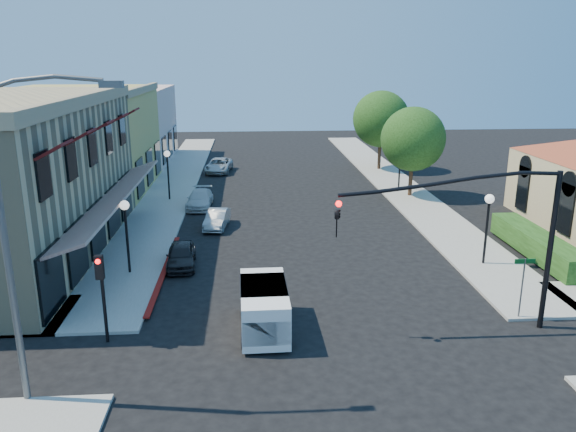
{
  "coord_description": "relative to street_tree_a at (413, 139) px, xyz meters",
  "views": [
    {
      "loc": [
        -2.81,
        -16.99,
        9.83
      ],
      "look_at": [
        -1.04,
        8.34,
        2.6
      ],
      "focal_mm": 35.0,
      "sensor_mm": 36.0,
      "label": 1
    }
  ],
  "objects": [
    {
      "name": "parked_car_a",
      "position": [
        -15.0,
        -13.11,
        -3.63
      ],
      "size": [
        1.56,
        3.42,
        1.14
      ],
      "primitive_type": "imported",
      "rotation": [
        0.0,
        0.0,
        0.07
      ],
      "color": "black",
      "rests_on": "ground"
    },
    {
      "name": "secondary_signal",
      "position": [
        -16.8,
        -20.59,
        -1.88
      ],
      "size": [
        0.28,
        0.42,
        3.32
      ],
      "color": "black",
      "rests_on": "ground"
    },
    {
      "name": "lamppost_right_near",
      "position": [
        -0.3,
        -14.0,
        -1.46
      ],
      "size": [
        0.44,
        0.44,
        3.57
      ],
      "color": "black",
      "rests_on": "ground"
    },
    {
      "name": "signal_mast_arm",
      "position": [
        -2.94,
        -20.5,
        -0.11
      ],
      "size": [
        8.01,
        0.39,
        6.0
      ],
      "color": "black",
      "rests_on": "ground"
    },
    {
      "name": "ground",
      "position": [
        -8.8,
        -22.0,
        -4.19
      ],
      "size": [
        120.0,
        120.0,
        0.0
      ],
      "primitive_type": "plane",
      "color": "black",
      "rests_on": "ground"
    },
    {
      "name": "street_name_sign",
      "position": [
        -1.3,
        -19.8,
        -2.5
      ],
      "size": [
        0.8,
        0.06,
        2.5
      ],
      "color": "#595B5E",
      "rests_on": "ground"
    },
    {
      "name": "curb_red_strip",
      "position": [
        -15.7,
        -14.0,
        -4.19
      ],
      "size": [
        0.25,
        10.0,
        0.06
      ],
      "primitive_type": "cube",
      "color": "maroon",
      "rests_on": "ground"
    },
    {
      "name": "lamppost_right_far",
      "position": [
        -0.3,
        2.0,
        -1.46
      ],
      "size": [
        0.44,
        0.44,
        3.57
      ],
      "color": "black",
      "rests_on": "ground"
    },
    {
      "name": "sidewalk_right",
      "position": [
        -0.05,
        5.0,
        -4.13
      ],
      "size": [
        3.5,
        50.0,
        0.12
      ],
      "primitive_type": "cube",
      "color": "gray",
      "rests_on": "ground"
    },
    {
      "name": "lamppost_left_near",
      "position": [
        -17.3,
        -14.0,
        -1.46
      ],
      "size": [
        0.44,
        0.44,
        3.57
      ],
      "color": "black",
      "rests_on": "ground"
    },
    {
      "name": "cobra_streetlight",
      "position": [
        -17.95,
        -24.0,
        1.07
      ],
      "size": [
        3.6,
        0.25,
        9.31
      ],
      "color": "#595B5E",
      "rests_on": "ground"
    },
    {
      "name": "sidewalk_left",
      "position": [
        -17.55,
        5.0,
        -4.13
      ],
      "size": [
        3.5,
        50.0,
        0.12
      ],
      "primitive_type": "cube",
      "color": "gray",
      "rests_on": "ground"
    },
    {
      "name": "white_van",
      "position": [
        -11.17,
        -20.04,
        -3.2
      ],
      "size": [
        1.78,
        3.92,
        1.72
      ],
      "color": "white",
      "rests_on": "ground"
    },
    {
      "name": "parked_car_d",
      "position": [
        -14.3,
        10.0,
        -3.59
      ],
      "size": [
        2.51,
        4.57,
        1.21
      ],
      "primitive_type": "imported",
      "rotation": [
        0.0,
        0.0,
        -0.12
      ],
      "color": "#B8BBBE",
      "rests_on": "ground"
    },
    {
      "name": "street_tree_a",
      "position": [
        0.0,
        0.0,
        0.0
      ],
      "size": [
        4.56,
        4.56,
        6.48
      ],
      "color": "#352115",
      "rests_on": "ground"
    },
    {
      "name": "parked_car_c",
      "position": [
        -15.0,
        -2.0,
        -3.62
      ],
      "size": [
        1.72,
        3.98,
        1.14
      ],
      "primitive_type": "imported",
      "rotation": [
        0.0,
        0.0,
        -0.03
      ],
      "color": "silver",
      "rests_on": "ground"
    },
    {
      "name": "lamppost_left_far",
      "position": [
        -17.3,
        0.0,
        -1.46
      ],
      "size": [
        0.44,
        0.44,
        3.57
      ],
      "color": "black",
      "rests_on": "ground"
    },
    {
      "name": "street_tree_b",
      "position": [
        0.0,
        10.0,
        0.35
      ],
      "size": [
        4.94,
        4.94,
        7.02
      ],
      "color": "#352115",
      "rests_on": "ground"
    },
    {
      "name": "hedge",
      "position": [
        2.9,
        -13.0,
        -4.19
      ],
      "size": [
        1.4,
        8.0,
        1.1
      ],
      "primitive_type": "cube",
      "color": "#1A3C11",
      "rests_on": "ground"
    },
    {
      "name": "pink_stucco_building",
      "position": [
        -24.3,
        16.0,
        -0.69
      ],
      "size": [
        10.0,
        12.0,
        7.0
      ],
      "primitive_type": "cube",
      "color": "beige",
      "rests_on": "ground"
    },
    {
      "name": "yellow_stucco_building",
      "position": [
        -24.3,
        4.0,
        -0.39
      ],
      "size": [
        10.0,
        12.0,
        7.6
      ],
      "primitive_type": "cube",
      "color": "tan",
      "rests_on": "ground"
    },
    {
      "name": "parked_car_b",
      "position": [
        -13.6,
        -6.79,
        -3.66
      ],
      "size": [
        1.57,
        3.39,
        1.08
      ],
      "primitive_type": "imported",
      "rotation": [
        0.0,
        0.0,
        -0.13
      ],
      "color": "#B5B9BB",
      "rests_on": "ground"
    }
  ]
}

